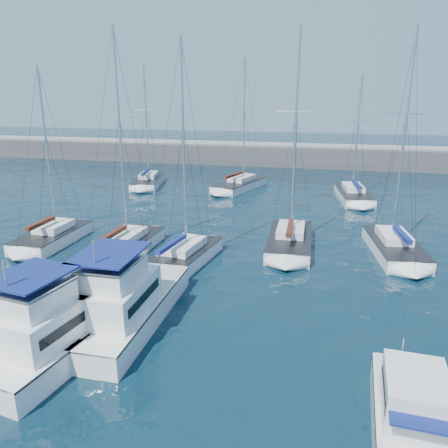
% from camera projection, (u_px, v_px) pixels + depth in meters
% --- Properties ---
extents(ground, '(220.00, 220.00, 0.00)m').
position_uv_depth(ground, '(156.00, 324.00, 22.33)').
color(ground, black).
rests_on(ground, ground).
extents(breakwater, '(160.00, 6.00, 4.45)m').
position_uv_depth(breakwater, '(274.00, 158.00, 70.49)').
color(breakwater, '#424244').
rests_on(breakwater, ground).
extents(motor_yacht_port_inner, '(4.76, 8.80, 4.69)m').
position_uv_depth(motor_yacht_port_inner, '(54.00, 333.00, 19.35)').
color(motor_yacht_port_inner, white).
rests_on(motor_yacht_port_inner, ground).
extents(motor_yacht_stbd_inner, '(3.66, 9.69, 4.69)m').
position_uv_depth(motor_yacht_stbd_inner, '(123.00, 305.00, 21.91)').
color(motor_yacht_stbd_inner, white).
rests_on(motor_yacht_stbd_inner, ground).
extents(motor_yacht_stbd_outer, '(2.69, 5.80, 3.20)m').
position_uv_depth(motor_yacht_stbd_outer, '(409.00, 414.00, 14.75)').
color(motor_yacht_stbd_outer, silver).
rests_on(motor_yacht_stbd_outer, ground).
extents(sailboat_mid_a, '(3.13, 6.93, 13.52)m').
position_uv_depth(sailboat_mid_a, '(52.00, 237.00, 34.01)').
color(sailboat_mid_a, white).
rests_on(sailboat_mid_a, ground).
extents(sailboat_mid_b, '(3.44, 8.79, 15.87)m').
position_uv_depth(sailboat_mid_b, '(122.00, 248.00, 31.62)').
color(sailboat_mid_b, silver).
rests_on(sailboat_mid_b, ground).
extents(sailboat_mid_c, '(4.13, 8.28, 15.02)m').
position_uv_depth(sailboat_mid_c, '(182.00, 257.00, 29.76)').
color(sailboat_mid_c, white).
rests_on(sailboat_mid_c, ground).
extents(sailboat_mid_d, '(3.35, 8.19, 16.08)m').
position_uv_depth(sailboat_mid_d, '(290.00, 240.00, 33.14)').
color(sailboat_mid_d, silver).
rests_on(sailboat_mid_d, ground).
extents(sailboat_mid_e, '(4.07, 8.22, 15.93)m').
position_uv_depth(sailboat_mid_e, '(394.00, 247.00, 31.77)').
color(sailboat_mid_e, white).
rests_on(sailboat_mid_e, ground).
extents(sailboat_back_a, '(4.56, 8.39, 14.69)m').
position_uv_depth(sailboat_back_a, '(148.00, 181.00, 54.82)').
color(sailboat_back_a, silver).
rests_on(sailboat_back_a, ground).
extents(sailboat_back_b, '(5.77, 9.38, 15.40)m').
position_uv_depth(sailboat_back_b, '(240.00, 185.00, 52.89)').
color(sailboat_back_b, silver).
rests_on(sailboat_back_b, ground).
extents(sailboat_back_c, '(4.11, 8.83, 13.47)m').
position_uv_depth(sailboat_back_c, '(353.00, 195.00, 47.77)').
color(sailboat_back_c, white).
rests_on(sailboat_back_c, ground).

